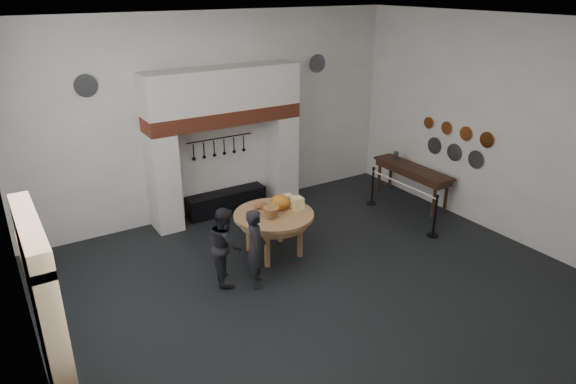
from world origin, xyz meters
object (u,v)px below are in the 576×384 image
visitor_far (225,245)px  barrier_post_near (435,217)px  visitor_near (256,248)px  barrier_post_far (373,187)px  iron_range (227,202)px  work_table (274,215)px  side_table (413,168)px

visitor_far → barrier_post_near: size_ratio=1.59×
visitor_near → barrier_post_far: 4.43m
visitor_near → visitor_far: size_ratio=1.02×
iron_range → barrier_post_near: (3.19, -3.47, 0.20)m
iron_range → work_table: 2.40m
iron_range → barrier_post_near: 4.72m
work_table → barrier_post_near: size_ratio=1.74×
work_table → visitor_far: bearing=-161.7°
work_table → visitor_near: 1.17m
work_table → visitor_near: bearing=-136.0°
visitor_far → visitor_near: bearing=-120.2°
side_table → barrier_post_far: bearing=157.6°
barrier_post_near → barrier_post_far: same height
visitor_far → barrier_post_far: visitor_far is taller
side_table → visitor_far: bearing=-170.7°
visitor_far → iron_range: bearing=-10.8°
side_table → barrier_post_far: (-0.91, 0.37, -0.42)m
visitor_near → barrier_post_far: size_ratio=1.62×
side_table → barrier_post_far: size_ratio=2.44×
visitor_near → side_table: (5.01, 1.29, 0.14)m
barrier_post_near → side_table: bearing=60.8°
iron_range → barrier_post_far: bearing=-24.8°
barrier_post_near → barrier_post_far: (0.00, 2.00, 0.00)m
side_table → iron_range: bearing=155.8°
visitor_far → side_table: bearing=-65.9°
visitor_near → visitor_far: 0.57m
visitor_far → side_table: (5.41, 0.89, 0.15)m
work_table → side_table: side_table is taller
work_table → side_table: size_ratio=0.71×
barrier_post_near → visitor_near: bearing=175.3°
work_table → visitor_far: 1.31m
iron_range → work_table: size_ratio=1.21×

